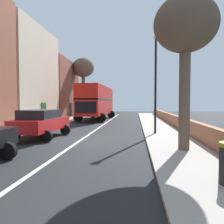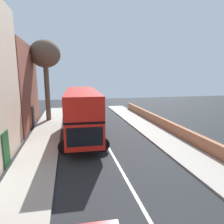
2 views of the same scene
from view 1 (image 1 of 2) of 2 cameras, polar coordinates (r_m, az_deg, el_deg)
ground_plane at (r=12.55m, az=-7.93°, el=-7.15°), size 84.00×84.00×0.00m
road_centre_line at (r=12.54m, az=-7.93°, el=-7.13°), size 0.16×54.00×0.01m
sidewalk_left at (r=14.52m, az=-27.15°, el=-5.85°), size 2.60×60.00×0.12m
sidewalk_right at (r=12.31m, az=14.96°, el=-7.11°), size 2.60×60.00×0.12m
boundary_wall_right at (r=12.58m, az=22.01°, el=-4.96°), size 0.36×54.00×1.01m
double_decker_bus at (r=26.59m, az=-4.08°, el=2.99°), size 3.82×10.36×4.06m
parked_car_red_left_2 at (r=13.48m, az=-18.07°, el=-2.47°), size 2.64×4.47×1.68m
street_tree_left_2 at (r=34.83m, az=-7.60°, el=11.16°), size 3.38×3.38×9.02m
street_tree_right_3 at (r=9.98m, az=18.79°, el=20.16°), size 2.60×2.60×6.34m
lamppost_right at (r=14.22m, az=11.42°, el=9.34°), size 0.32×0.32×6.31m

